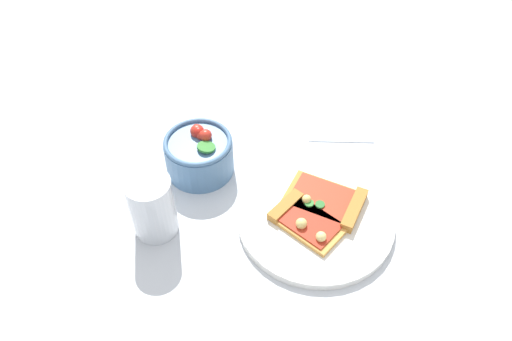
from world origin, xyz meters
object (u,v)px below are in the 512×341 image
Objects in this scene: pizza_slice_near at (304,220)px; salad_bowl at (199,154)px; soda_glass at (153,208)px; plate at (315,219)px; pizza_slice_far at (329,202)px; paper_napkin at (339,122)px.

pizza_slice_near is 0.23m from salad_bowl.
soda_glass is (-0.04, -0.14, 0.01)m from salad_bowl.
plate is 0.04m from pizza_slice_far.
pizza_slice_far is at bearing 50.43° from pizza_slice_near.
pizza_slice_near is 1.12× the size of salad_bowl.
pizza_slice_far is at bearing 57.19° from plate.
plate is at bearing -95.62° from paper_napkin.
pizza_slice_near is 0.93× the size of pizza_slice_far.
pizza_slice_far is 1.17× the size of paper_napkin.
soda_glass reaches higher than pizza_slice_far.
plate is at bearing -122.81° from pizza_slice_far.
pizza_slice_far is at bearing -91.52° from paper_napkin.
pizza_slice_near is (-0.02, -0.02, 0.01)m from plate.
soda_glass is at bearing -167.70° from plate.
salad_bowl is at bearing 158.35° from plate.
pizza_slice_far is at bearing -13.46° from salad_bowl.
plate is 0.26m from paper_napkin.
soda_glass reaches higher than pizza_slice_near.
paper_napkin is (0.03, 0.26, -0.01)m from plate.
plate reaches higher than paper_napkin.
plate is 1.77× the size of pizza_slice_far.
salad_bowl is at bearing 152.85° from pizza_slice_near.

